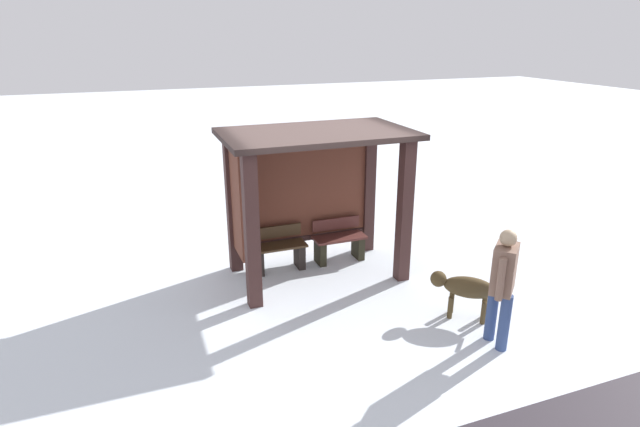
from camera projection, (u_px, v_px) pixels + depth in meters
name	position (u px, v px, depth m)	size (l,w,h in m)	color
ground_plane	(317.00, 273.00, 8.64)	(60.00, 60.00, 0.00)	white
bus_shelter	(307.00, 177.00, 8.23)	(2.90, 1.76, 2.40)	#3B2220
bench_left_inside	(279.00, 252.00, 8.68)	(0.92, 0.37, 0.74)	#3F2C1A
bench_center_inside	(339.00, 243.00, 9.05)	(0.92, 0.39, 0.73)	#512723
person_walking	(503.00, 280.00, 6.41)	(0.50, 0.47, 1.59)	#826251
dog	(465.00, 288.00, 7.18)	(0.84, 0.73, 0.65)	#483820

